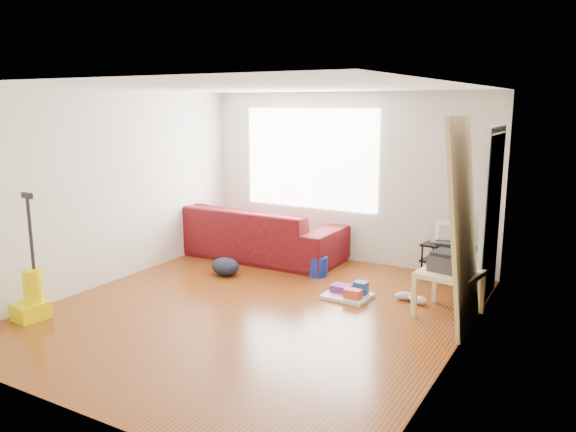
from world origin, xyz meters
The scene contains 13 objects.
room centered at (0.07, 0.15, 1.25)m, with size 4.51×5.01×2.51m.
sofa centered at (-1.25, 1.95, 0.00)m, with size 2.70×1.06×0.79m, color #49040C.
tv_stand centered at (1.65, 2.22, 0.25)m, with size 0.76×0.51×0.48m.
tv centered at (1.65, 2.22, 0.65)m, with size 0.58×0.08×0.33m, color black.
side_table centered at (1.95, 0.96, 0.43)m, with size 0.70×0.70×0.51m.
printer centered at (1.95, 0.96, 0.61)m, with size 0.47×0.39×0.22m.
bucket centered at (0.03, 1.54, 0.00)m, with size 0.27×0.27×0.27m, color #0D23B2.
toilet_paper centered at (0.04, 1.52, 0.19)m, with size 0.12×0.12×0.11m, color white.
cleaning_tray centered at (0.76, 0.92, 0.06)m, with size 0.56×0.46×0.20m.
backpack centered at (-1.10, 0.94, 0.00)m, with size 0.43×0.34×0.24m, color black.
sneakers centered at (1.47, 1.16, 0.05)m, with size 0.44×0.23×0.10m.
vacuum centered at (-2.00, -1.42, 0.26)m, with size 0.33×0.36×1.40m.
door_panel centered at (2.13, 0.65, 0.00)m, with size 0.04×0.89×2.22m, color #A48742.
Camera 1 is at (3.35, -5.11, 2.34)m, focal length 35.00 mm.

